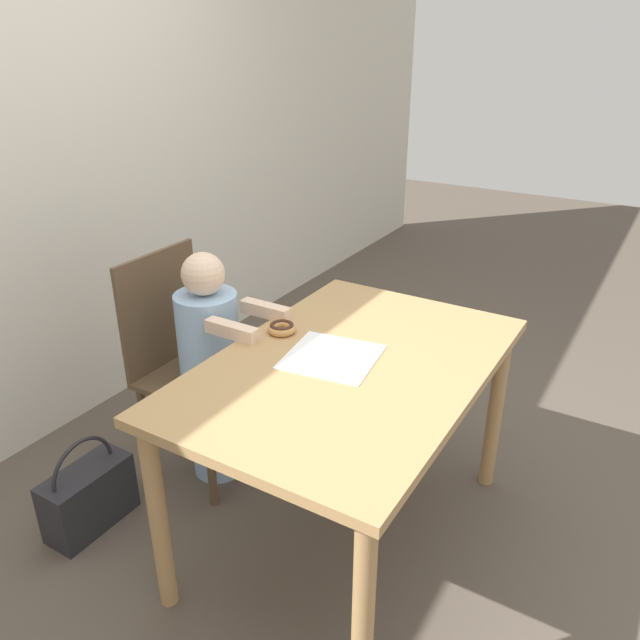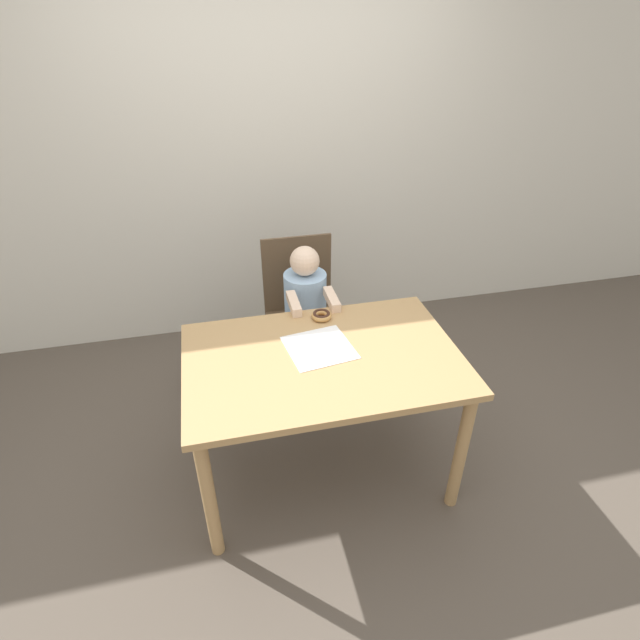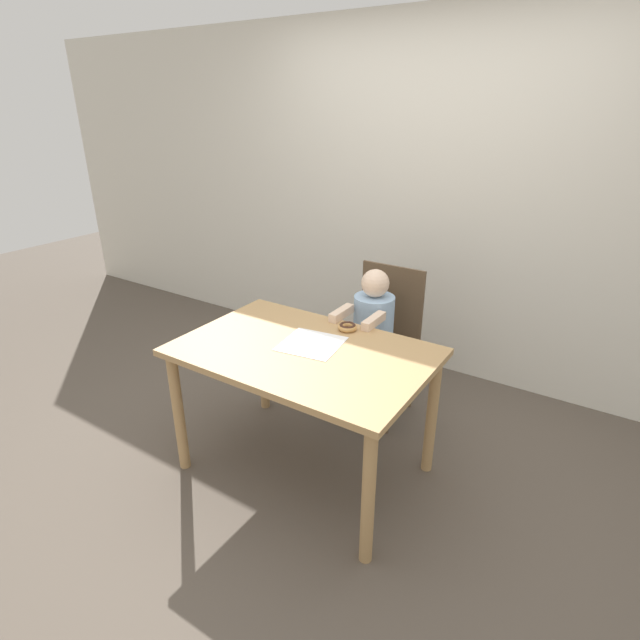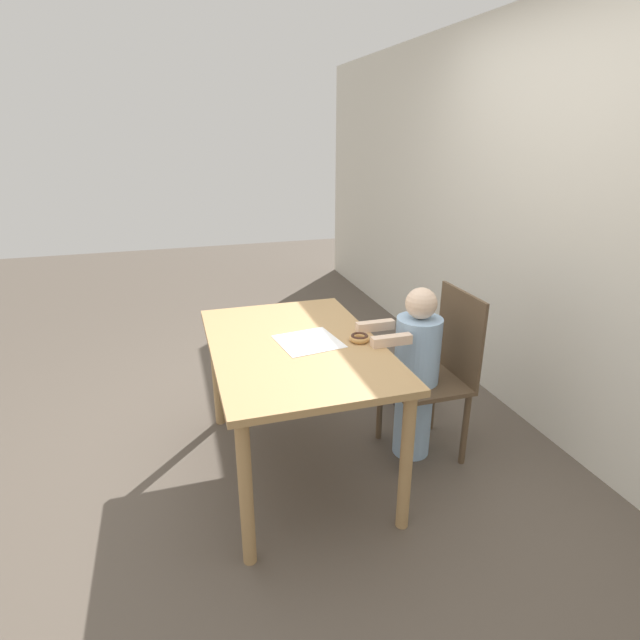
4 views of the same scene
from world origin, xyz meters
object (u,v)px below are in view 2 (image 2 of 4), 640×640
(chair, at_px, (302,314))
(donut, at_px, (321,315))
(child_figure, at_px, (306,324))
(handbag, at_px, (223,363))

(chair, relative_size, donut, 9.21)
(chair, distance_m, child_figure, 0.13)
(donut, bearing_deg, chair, 91.80)
(donut, height_order, handbag, donut)
(handbag, bearing_deg, child_figure, -22.33)
(chair, distance_m, donut, 0.55)
(donut, distance_m, handbag, 1.01)
(child_figure, relative_size, handbag, 2.56)
(chair, bearing_deg, donut, -88.20)
(chair, bearing_deg, handbag, 170.86)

